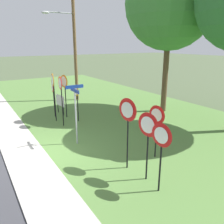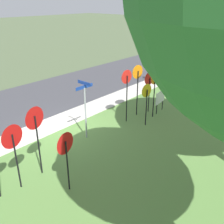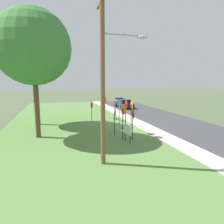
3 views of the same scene
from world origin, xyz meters
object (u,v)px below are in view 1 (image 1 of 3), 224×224
stop_sign_far_left (61,91)px  utility_pole (73,37)px  yield_sign_far_right (156,120)px  stop_sign_near_right (64,87)px  yield_sign_near_left (148,131)px  yield_sign_far_left (127,117)px  yield_sign_near_right (161,142)px  notice_board (60,101)px  stop_sign_far_right (53,90)px  oak_tree_left (170,4)px  street_name_post (76,109)px  stop_sign_near_left (77,95)px  stop_sign_far_center (53,87)px

stop_sign_far_left → utility_pole: bearing=155.9°
yield_sign_far_right → stop_sign_near_right: bearing=-179.4°
yield_sign_near_left → yield_sign_far_left: bearing=177.4°
yield_sign_near_right → notice_board: yield_sign_near_right is taller
stop_sign_near_right → stop_sign_far_right: size_ratio=1.14×
yield_sign_far_right → oak_tree_left: size_ratio=0.23×
street_name_post → oak_tree_left: 8.95m
yield_sign_far_left → utility_pole: bearing=156.0°
yield_sign_far_left → stop_sign_near_left: bearing=163.4°
stop_sign_far_center → oak_tree_left: (1.87, 6.95, 4.63)m
street_name_post → notice_board: bearing=169.8°
yield_sign_near_left → oak_tree_left: 9.86m
utility_pole → yield_sign_near_right: bearing=-12.2°
stop_sign_far_right → oak_tree_left: oak_tree_left is taller
stop_sign_far_center → yield_sign_far_right: 6.78m
stop_sign_far_center → yield_sign_near_right: bearing=11.9°
oak_tree_left → stop_sign_far_right: bearing=-111.9°
stop_sign_near_left → yield_sign_near_left: size_ratio=0.93×
stop_sign_near_right → yield_sign_near_right: 8.63m
stop_sign_far_right → street_name_post: bearing=4.1°
street_name_post → oak_tree_left: (-1.74, 7.18, 5.05)m
stop_sign_near_left → yield_sign_far_right: (5.76, 0.79, 0.02)m
street_name_post → utility_pole: (-7.84, 3.36, 3.26)m
stop_sign_near_left → yield_sign_far_left: 5.89m
yield_sign_near_right → oak_tree_left: (-6.35, 6.51, 5.02)m
oak_tree_left → stop_sign_far_center: bearing=-105.1°
stop_sign_near_right → utility_pole: 5.38m
stop_sign_near_right → yield_sign_far_left: 6.97m
stop_sign_far_left → notice_board: (-2.23, 0.70, -1.18)m
stop_sign_far_center → notice_board: (-1.21, 0.77, -1.22)m
stop_sign_far_center → utility_pole: bearing=152.3°
stop_sign_near_right → street_name_post: street_name_post is taller
yield_sign_far_left → stop_sign_far_right: bearing=171.6°
stop_sign_near_right → stop_sign_far_left: (1.40, -0.74, 0.08)m
stop_sign_far_right → stop_sign_far_center: bearing=-4.7°
stop_sign_far_left → stop_sign_far_center: bearing=-169.9°
yield_sign_far_left → street_name_post: 3.06m
yield_sign_far_left → yield_sign_far_right: bearing=83.1°
stop_sign_far_right → yield_sign_near_right: stop_sign_far_right is taller
stop_sign_near_right → yield_sign_far_right: 6.97m
stop_sign_near_left → street_name_post: size_ratio=0.81×
yield_sign_near_left → yield_sign_near_right: yield_sign_near_left is taller
stop_sign_near_left → stop_sign_near_right: 1.22m
stop_sign_far_right → notice_board: size_ratio=1.86×
yield_sign_far_right → notice_board: 7.83m
stop_sign_near_right → oak_tree_left: bearing=61.6°
yield_sign_near_left → oak_tree_left: oak_tree_left is taller
yield_sign_near_left → street_name_post: size_ratio=0.87×
stop_sign_far_center → stop_sign_far_right: size_ratio=1.21×
stop_sign_far_center → yield_sign_near_right: stop_sign_far_center is taller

